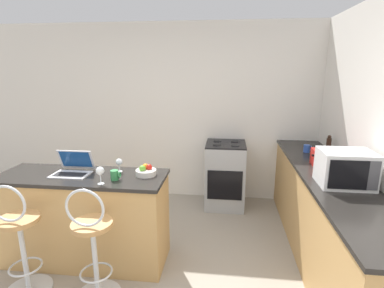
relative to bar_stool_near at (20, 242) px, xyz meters
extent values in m
cube|color=silver|center=(0.95, 2.32, 0.80)|extent=(12.00, 0.06, 2.60)
cube|color=tan|center=(0.33, 0.53, -0.05)|extent=(1.63, 0.56, 0.90)
cube|color=black|center=(0.33, 0.53, 0.42)|extent=(1.66, 0.59, 0.03)
cube|color=tan|center=(2.77, 0.83, -0.05)|extent=(0.57, 2.93, 0.90)
cube|color=black|center=(2.77, 0.83, 0.42)|extent=(0.60, 2.96, 0.03)
cylinder|color=silver|center=(0.00, 0.02, -0.15)|extent=(0.04, 0.04, 0.68)
torus|color=silver|center=(0.00, 0.02, -0.26)|extent=(0.28, 0.28, 0.02)
cylinder|color=#B7844C|center=(0.00, 0.02, 0.20)|extent=(0.34, 0.34, 0.04)
torus|color=silver|center=(0.00, -0.08, 0.39)|extent=(0.32, 0.02, 0.32)
cylinder|color=silver|center=(0.65, 0.02, -0.15)|extent=(0.04, 0.04, 0.68)
torus|color=silver|center=(0.65, 0.02, -0.26)|extent=(0.28, 0.28, 0.02)
cylinder|color=#B7844C|center=(0.65, 0.02, 0.20)|extent=(0.34, 0.34, 0.04)
torus|color=silver|center=(0.65, -0.08, 0.39)|extent=(0.32, 0.02, 0.32)
cube|color=silver|center=(0.23, 0.51, 0.44)|extent=(0.36, 0.23, 0.01)
cube|color=black|center=(0.23, 0.50, 0.45)|extent=(0.30, 0.13, 0.00)
cube|color=silver|center=(0.23, 0.64, 0.55)|extent=(0.36, 0.09, 0.21)
cube|color=#19478C|center=(0.23, 0.64, 0.56)|extent=(0.32, 0.07, 0.18)
cube|color=white|center=(2.79, 0.55, 0.59)|extent=(0.44, 0.35, 0.31)
cube|color=black|center=(2.75, 0.37, 0.59)|extent=(0.31, 0.01, 0.25)
cube|color=#4C4C51|center=(2.94, 0.37, 0.59)|extent=(0.09, 0.01, 0.25)
cube|color=red|center=(2.75, 1.07, 0.52)|extent=(0.17, 0.28, 0.18)
cube|color=black|center=(2.71, 1.07, 0.61)|extent=(0.04, 0.20, 0.00)
cube|color=black|center=(2.78, 1.07, 0.61)|extent=(0.04, 0.20, 0.00)
cube|color=black|center=(2.65, 1.07, 0.56)|extent=(0.02, 0.02, 0.02)
cube|color=#9EA3A8|center=(1.73, 1.99, -0.04)|extent=(0.55, 0.57, 0.91)
cube|color=black|center=(1.73, 1.70, -0.08)|extent=(0.47, 0.01, 0.41)
cube|color=black|center=(1.73, 1.99, 0.42)|extent=(0.55, 0.57, 0.02)
cylinder|color=black|center=(1.61, 1.88, 0.44)|extent=(0.11, 0.11, 0.01)
cylinder|color=black|center=(1.85, 1.88, 0.44)|extent=(0.11, 0.11, 0.01)
cylinder|color=black|center=(1.61, 2.10, 0.44)|extent=(0.11, 0.11, 0.01)
cylinder|color=black|center=(1.85, 2.10, 0.44)|extent=(0.11, 0.11, 0.01)
cylinder|color=#331E14|center=(2.97, 1.59, 0.53)|extent=(0.06, 0.06, 0.20)
sphere|color=#331E14|center=(2.97, 1.59, 0.65)|extent=(0.04, 0.04, 0.04)
cylinder|color=silver|center=(0.62, 0.32, 0.44)|extent=(0.06, 0.06, 0.00)
cylinder|color=silver|center=(0.62, 0.32, 0.48)|extent=(0.01, 0.01, 0.09)
sphere|color=silver|center=(0.62, 0.32, 0.56)|extent=(0.08, 0.08, 0.08)
cylinder|color=#338447|center=(0.70, 0.44, 0.48)|extent=(0.08, 0.08, 0.09)
torus|color=#338447|center=(0.75, 0.44, 0.49)|extent=(0.01, 0.06, 0.06)
cylinder|color=silver|center=(0.67, 0.66, 0.44)|extent=(0.06, 0.06, 0.00)
cylinder|color=silver|center=(0.67, 0.66, 0.47)|extent=(0.01, 0.01, 0.07)
sphere|color=silver|center=(0.67, 0.66, 0.54)|extent=(0.07, 0.07, 0.07)
cylinder|color=#2D51AD|center=(2.73, 1.65, 0.48)|extent=(0.08, 0.08, 0.09)
torus|color=#2D51AD|center=(2.78, 1.65, 0.49)|extent=(0.01, 0.06, 0.06)
cylinder|color=silver|center=(0.96, 0.60, 0.46)|extent=(0.20, 0.20, 0.05)
sphere|color=red|center=(0.99, 0.62, 0.51)|extent=(0.06, 0.06, 0.06)
sphere|color=orange|center=(0.95, 0.63, 0.51)|extent=(0.06, 0.06, 0.06)
sphere|color=#66B233|center=(0.93, 0.58, 0.51)|extent=(0.06, 0.06, 0.06)
camera|label=1|loc=(1.73, -2.10, 1.44)|focal=28.00mm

